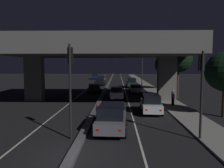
{
  "coord_description": "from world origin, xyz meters",
  "views": [
    {
      "loc": [
        2.2,
        -10.24,
        4.52
      ],
      "look_at": [
        1.26,
        25.52,
        1.39
      ],
      "focal_mm": 35.0,
      "sensor_mm": 36.0,
      "label": 1
    }
  ],
  "objects_px": {
    "car_dark_blue_fourth_oncoming": "(95,76)",
    "car_grey_lead": "(112,117)",
    "traffic_light_right_of_median": "(201,80)",
    "car_white_second": "(151,103)",
    "car_dark_green_fifth": "(131,82)",
    "traffic_light_left_of_median": "(70,75)",
    "car_white_third": "(117,93)",
    "car_black_second_oncoming": "(100,82)",
    "pedestrian_on_sidewalk": "(173,97)",
    "street_lamp": "(140,66)",
    "motorcycle_white_filtering_near": "(98,113)",
    "car_silver_fourth": "(135,89)",
    "car_silver_third_oncoming": "(102,79)",
    "car_dark_green_lead_oncoming": "(94,88)"
  },
  "relations": [
    {
      "from": "car_dark_blue_fourth_oncoming",
      "to": "car_grey_lead",
      "type": "bearing_deg",
      "value": 9.16
    },
    {
      "from": "traffic_light_right_of_median",
      "to": "car_white_second",
      "type": "xyz_separation_m",
      "value": [
        -1.8,
        7.51,
        -2.75
      ]
    },
    {
      "from": "car_dark_green_fifth",
      "to": "car_white_second",
      "type": "bearing_deg",
      "value": -179.64
    },
    {
      "from": "traffic_light_left_of_median",
      "to": "car_white_second",
      "type": "bearing_deg",
      "value": 51.33
    },
    {
      "from": "car_grey_lead",
      "to": "car_dark_green_fifth",
      "type": "bearing_deg",
      "value": -3.59
    },
    {
      "from": "car_white_third",
      "to": "car_black_second_oncoming",
      "type": "xyz_separation_m",
      "value": [
        -3.81,
        19.69,
        -0.03
      ]
    },
    {
      "from": "traffic_light_right_of_median",
      "to": "pedestrian_on_sidewalk",
      "type": "relative_size",
      "value": 3.16
    },
    {
      "from": "street_lamp",
      "to": "motorcycle_white_filtering_near",
      "type": "relative_size",
      "value": 4.14
    },
    {
      "from": "car_white_second",
      "to": "pedestrian_on_sidewalk",
      "type": "relative_size",
      "value": 2.61
    },
    {
      "from": "car_white_third",
      "to": "car_silver_fourth",
      "type": "distance_m",
      "value": 6.95
    },
    {
      "from": "traffic_light_right_of_median",
      "to": "car_white_third",
      "type": "height_order",
      "value": "traffic_light_right_of_median"
    },
    {
      "from": "car_grey_lead",
      "to": "car_dark_blue_fourth_oncoming",
      "type": "relative_size",
      "value": 0.98
    },
    {
      "from": "pedestrian_on_sidewalk",
      "to": "motorcycle_white_filtering_near",
      "type": "bearing_deg",
      "value": -140.85
    },
    {
      "from": "car_black_second_oncoming",
      "to": "car_silver_third_oncoming",
      "type": "distance_m",
      "value": 9.39
    },
    {
      "from": "car_grey_lead",
      "to": "car_silver_fourth",
      "type": "distance_m",
      "value": 20.68
    },
    {
      "from": "car_black_second_oncoming",
      "to": "car_dark_blue_fourth_oncoming",
      "type": "bearing_deg",
      "value": -168.48
    },
    {
      "from": "car_dark_green_lead_oncoming",
      "to": "traffic_light_right_of_median",
      "type": "bearing_deg",
      "value": 19.37
    },
    {
      "from": "car_white_third",
      "to": "car_dark_green_fifth",
      "type": "bearing_deg",
      "value": -10.79
    },
    {
      "from": "car_white_second",
      "to": "car_black_second_oncoming",
      "type": "xyz_separation_m",
      "value": [
        -7.1,
        27.89,
        -0.1
      ]
    },
    {
      "from": "car_dark_blue_fourth_oncoming",
      "to": "traffic_light_right_of_median",
      "type": "bearing_deg",
      "value": 14.27
    },
    {
      "from": "traffic_light_left_of_median",
      "to": "car_dark_green_fifth",
      "type": "height_order",
      "value": "traffic_light_left_of_median"
    },
    {
      "from": "car_silver_fourth",
      "to": "car_dark_green_fifth",
      "type": "xyz_separation_m",
      "value": [
        -0.09,
        9.04,
        0.26
      ]
    },
    {
      "from": "car_dark_blue_fourth_oncoming",
      "to": "pedestrian_on_sidewalk",
      "type": "relative_size",
      "value": 2.59
    },
    {
      "from": "traffic_light_left_of_median",
      "to": "car_dark_green_lead_oncoming",
      "type": "distance_m",
      "value": 22.77
    },
    {
      "from": "car_silver_third_oncoming",
      "to": "motorcycle_white_filtering_near",
      "type": "distance_m",
      "value": 40.33
    },
    {
      "from": "car_white_third",
      "to": "car_black_second_oncoming",
      "type": "height_order",
      "value": "car_white_third"
    },
    {
      "from": "car_dark_green_fifth",
      "to": "pedestrian_on_sidewalk",
      "type": "bearing_deg",
      "value": -171.37
    },
    {
      "from": "traffic_light_right_of_median",
      "to": "car_dark_blue_fourth_oncoming",
      "type": "distance_m",
      "value": 57.8
    },
    {
      "from": "car_grey_lead",
      "to": "car_dark_green_fifth",
      "type": "height_order",
      "value": "car_dark_green_fifth"
    },
    {
      "from": "car_white_third",
      "to": "car_dark_green_lead_oncoming",
      "type": "distance_m",
      "value": 7.76
    },
    {
      "from": "pedestrian_on_sidewalk",
      "to": "traffic_light_right_of_median",
      "type": "bearing_deg",
      "value": -95.79
    },
    {
      "from": "car_dark_green_fifth",
      "to": "car_black_second_oncoming",
      "type": "bearing_deg",
      "value": 56.23
    },
    {
      "from": "car_black_second_oncoming",
      "to": "pedestrian_on_sidewalk",
      "type": "bearing_deg",
      "value": 24.75
    },
    {
      "from": "car_dark_green_fifth",
      "to": "car_silver_third_oncoming",
      "type": "relative_size",
      "value": 1.14
    },
    {
      "from": "traffic_light_left_of_median",
      "to": "car_white_third",
      "type": "bearing_deg",
      "value": 80.18
    },
    {
      "from": "car_silver_third_oncoming",
      "to": "car_silver_fourth",
      "type": "bearing_deg",
      "value": 18.2
    },
    {
      "from": "motorcycle_white_filtering_near",
      "to": "traffic_light_right_of_median",
      "type": "bearing_deg",
      "value": -124.54
    },
    {
      "from": "traffic_light_left_of_median",
      "to": "car_black_second_oncoming",
      "type": "xyz_separation_m",
      "value": [
        -1.08,
        35.41,
        -3.12
      ]
    },
    {
      "from": "street_lamp",
      "to": "car_black_second_oncoming",
      "type": "xyz_separation_m",
      "value": [
        -8.7,
        2.22,
        -3.5
      ]
    },
    {
      "from": "car_grey_lead",
      "to": "car_black_second_oncoming",
      "type": "relative_size",
      "value": 0.98
    },
    {
      "from": "traffic_light_left_of_median",
      "to": "car_silver_third_oncoming",
      "type": "height_order",
      "value": "traffic_light_left_of_median"
    },
    {
      "from": "car_silver_third_oncoming",
      "to": "car_black_second_oncoming",
      "type": "bearing_deg",
      "value": 3.03
    },
    {
      "from": "car_black_second_oncoming",
      "to": "pedestrian_on_sidewalk",
      "type": "xyz_separation_m",
      "value": [
        9.99,
        -24.61,
        0.19
      ]
    },
    {
      "from": "street_lamp",
      "to": "car_white_second",
      "type": "relative_size",
      "value": 1.61
    },
    {
      "from": "car_white_second",
      "to": "car_dark_blue_fourth_oncoming",
      "type": "distance_m",
      "value": 50.02
    },
    {
      "from": "car_dark_green_fifth",
      "to": "car_dark_green_lead_oncoming",
      "type": "relative_size",
      "value": 1.2
    },
    {
      "from": "car_grey_lead",
      "to": "traffic_light_left_of_median",
      "type": "bearing_deg",
      "value": 125.34
    },
    {
      "from": "car_silver_third_oncoming",
      "to": "motorcycle_white_filtering_near",
      "type": "xyz_separation_m",
      "value": [
        2.69,
        -40.24,
        -0.22
      ]
    },
    {
      "from": "car_dark_blue_fourth_oncoming",
      "to": "motorcycle_white_filtering_near",
      "type": "relative_size",
      "value": 2.55
    },
    {
      "from": "pedestrian_on_sidewalk",
      "to": "car_grey_lead",
      "type": "bearing_deg",
      "value": -125.04
    }
  ]
}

